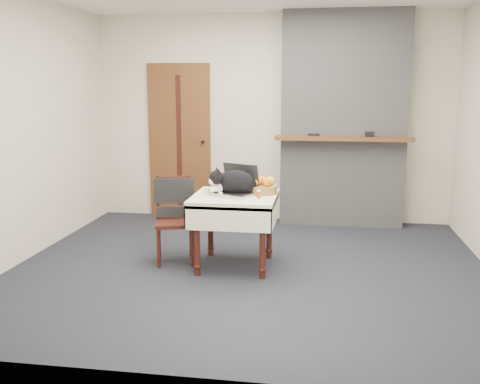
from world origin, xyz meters
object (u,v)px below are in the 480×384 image
object	(u,v)px
laptop	(236,187)
pill_bottle	(259,194)
chair	(174,207)
door	(180,141)
cream_jar	(207,191)
fruit_basket	(263,187)
cat	(237,183)
side_table	(235,207)

from	to	relation	value
laptop	pill_bottle	world-z (taller)	laptop
laptop	chair	bearing A→B (deg)	-161.93
door	laptop	world-z (taller)	door
cream_jar	fruit_basket	xyz separation A→B (m)	(0.51, 0.15, 0.03)
laptop	cat	world-z (taller)	laptop
pill_bottle	fruit_basket	distance (m)	0.24
side_table	cat	distance (m)	0.23
cream_jar	fruit_basket	world-z (taller)	fruit_basket
door	pill_bottle	size ratio (longest dim) A/B	25.20
door	side_table	xyz separation A→B (m)	(1.05, -1.94, -0.41)
door	chair	bearing A→B (deg)	-76.81
side_table	cream_jar	xyz separation A→B (m)	(-0.26, -0.02, 0.14)
side_table	laptop	bearing A→B (deg)	82.85
cat	cream_jar	bearing A→B (deg)	166.47
laptop	door	bearing A→B (deg)	143.56
pill_bottle	cat	bearing A→B (deg)	148.27
laptop	chair	xyz separation A→B (m)	(-0.63, 0.07, -0.23)
door	pill_bottle	distance (m)	2.44
cat	chair	bearing A→B (deg)	148.58
pill_bottle	chair	xyz separation A→B (m)	(-0.86, 0.23, -0.20)
fruit_basket	chair	size ratio (longest dim) A/B	0.33
cat	cream_jar	xyz separation A→B (m)	(-0.27, -0.05, -0.08)
pill_bottle	chair	distance (m)	0.92
door	fruit_basket	xyz separation A→B (m)	(1.30, -1.82, -0.24)
cat	fruit_basket	distance (m)	0.26
door	cat	xyz separation A→B (m)	(1.07, -1.92, -0.18)
laptop	cream_jar	size ratio (longest dim) A/B	7.59
chair	pill_bottle	bearing A→B (deg)	-30.98
fruit_basket	door	bearing A→B (deg)	125.63
pill_bottle	fruit_basket	size ratio (longest dim) A/B	0.28
door	cream_jar	world-z (taller)	door
door	cream_jar	distance (m)	2.14
door	fruit_basket	distance (m)	2.25
laptop	pill_bottle	distance (m)	0.28
side_table	cream_jar	distance (m)	0.30
side_table	fruit_basket	world-z (taller)	fruit_basket
fruit_basket	chair	bearing A→B (deg)	-179.20
chair	laptop	bearing A→B (deg)	-22.65
side_table	pill_bottle	xyz separation A→B (m)	(0.24, -0.11, 0.15)
pill_bottle	side_table	bearing A→B (deg)	154.80
fruit_basket	side_table	bearing A→B (deg)	-153.35
laptop	cat	xyz separation A→B (m)	(0.01, -0.02, 0.04)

